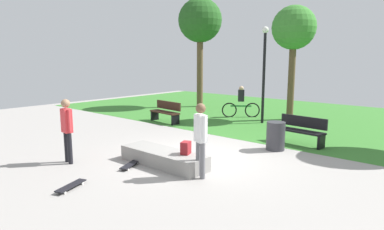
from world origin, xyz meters
The scene contains 15 objects.
ground_plane centered at (0.00, 0.00, 0.00)m, with size 28.00×28.00×0.00m, color #9E9993.
grass_lawn centered at (0.00, 8.19, 0.00)m, with size 26.60×11.62×0.01m, color #387A2D.
concrete_ledge centered at (-0.23, -1.26, 0.19)m, with size 2.56×0.80×0.39m, color gray.
backpack_on_ledge centered at (0.43, -1.11, 0.55)m, with size 0.28×0.20×0.32m, color maroon.
skater_performing_trick centered at (-2.27, -2.82, 1.01)m, with size 0.43×0.24×1.73m.
skater_watching centered at (1.10, -1.34, 1.04)m, with size 0.40×0.31×1.77m.
skateboard_by_ledge centered at (-0.75, -1.95, 0.06)m, with size 0.50×0.81×0.08m.
skateboard_spare centered at (-0.56, -3.73, 0.06)m, with size 0.47×0.82×0.08m.
park_bench_by_oak centered at (1.62, 3.18, 0.48)m, with size 1.64×0.61×0.91m.
park_bench_near_lamppost centered at (-4.46, 3.01, 0.48)m, with size 1.64×0.64×0.91m.
tree_young_birch centered at (-0.62, 7.19, 4.02)m, with size 1.93×1.93×5.08m.
tree_leaning_ash centered at (-6.44, 7.73, 4.79)m, with size 2.46×2.46×6.12m.
lamp_post centered at (-1.15, 5.62, 2.50)m, with size 0.28×0.28×4.09m.
trash_bin centered at (1.31, 2.02, 0.44)m, with size 0.56×0.56×0.87m, color #333338.
cyclist_on_bicycle centered at (-2.69, 6.29, 0.63)m, with size 1.45×1.20×1.52m.
Camera 1 is at (5.92, -7.20, 2.78)m, focal length 31.32 mm.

